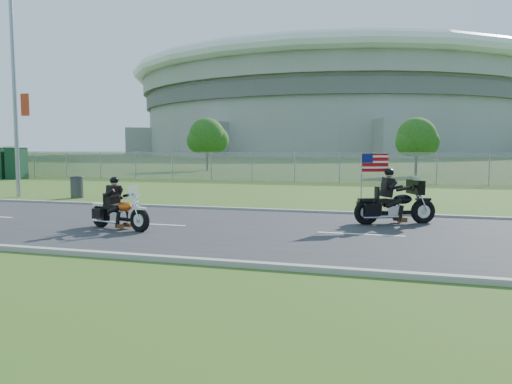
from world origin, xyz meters
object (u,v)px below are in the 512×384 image
(streetlight, at_px, (18,74))
(porta_toilet_b, at_px, (1,163))
(porta_toilet_a, at_px, (17,163))
(motorcycle_lead, at_px, (119,213))
(trash_can, at_px, (77,187))
(motorcycle_follow, at_px, (395,206))

(streetlight, height_order, porta_toilet_b, streetlight)
(streetlight, distance_m, porta_toilet_a, 15.39)
(streetlight, bearing_deg, motorcycle_lead, -37.00)
(porta_toilet_b, bearing_deg, trash_can, -36.71)
(porta_toilet_b, bearing_deg, porta_toilet_a, 0.00)
(porta_toilet_a, xyz_separation_m, porta_toilet_b, (-1.40, 0.00, 0.00))
(porta_toilet_a, relative_size, trash_can, 2.41)
(porta_toilet_b, bearing_deg, streetlight, -43.35)
(motorcycle_follow, bearing_deg, streetlight, 142.68)
(motorcycle_lead, height_order, motorcycle_follow, motorcycle_follow)
(motorcycle_follow, bearing_deg, trash_can, 139.52)
(porta_toilet_a, bearing_deg, trash_can, -39.57)
(motorcycle_lead, xyz_separation_m, trash_can, (-6.70, 7.34, 0.01))
(streetlight, height_order, trash_can, streetlight)
(motorcycle_lead, distance_m, trash_can, 9.94)
(porta_toilet_b, relative_size, motorcycle_follow, 0.98)
(motorcycle_lead, bearing_deg, porta_toilet_a, 153.17)
(motorcycle_lead, xyz_separation_m, motorcycle_follow, (7.21, 3.15, 0.10))
(porta_toilet_a, distance_m, motorcycle_follow, 30.64)
(trash_can, bearing_deg, motorcycle_lead, -47.60)
(streetlight, relative_size, porta_toilet_a, 4.35)
(motorcycle_follow, bearing_deg, motorcycle_lead, 179.88)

